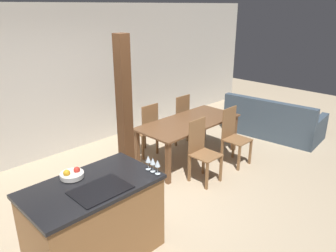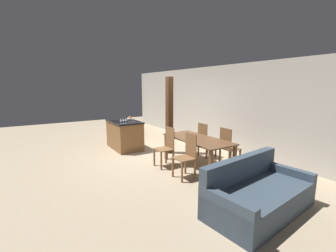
% 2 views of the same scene
% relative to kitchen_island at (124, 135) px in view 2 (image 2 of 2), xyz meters
% --- Properties ---
extents(ground_plane, '(16.00, 16.00, 0.00)m').
position_rel_kitchen_island_xyz_m(ground_plane, '(1.13, 0.40, -0.46)').
color(ground_plane, tan).
extents(wall_back, '(11.20, 0.08, 2.70)m').
position_rel_kitchen_island_xyz_m(wall_back, '(1.13, 2.87, 0.89)').
color(wall_back, beige).
rests_on(wall_back, ground_plane).
extents(kitchen_island, '(1.39, 0.82, 0.93)m').
position_rel_kitchen_island_xyz_m(kitchen_island, '(0.00, 0.00, 0.00)').
color(kitchen_island, olive).
rests_on(kitchen_island, ground_plane).
extents(fruit_bowl, '(0.25, 0.25, 0.11)m').
position_rel_kitchen_island_xyz_m(fruit_bowl, '(-0.07, 0.25, 0.50)').
color(fruit_bowl, silver).
rests_on(fruit_bowl, kitchen_island).
extents(wine_glass_near, '(0.06, 0.06, 0.17)m').
position_rel_kitchen_island_xyz_m(wine_glass_near, '(0.62, -0.34, 0.59)').
color(wine_glass_near, silver).
rests_on(wine_glass_near, kitchen_island).
extents(wine_glass_middle, '(0.06, 0.06, 0.17)m').
position_rel_kitchen_island_xyz_m(wine_glass_middle, '(0.62, -0.26, 0.59)').
color(wine_glass_middle, silver).
rests_on(wine_glass_middle, kitchen_island).
extents(wine_glass_far, '(0.06, 0.06, 0.17)m').
position_rel_kitchen_island_xyz_m(wine_glass_far, '(0.62, -0.19, 0.59)').
color(wine_glass_far, silver).
rests_on(wine_glass_far, kitchen_island).
extents(dining_table, '(1.92, 0.87, 0.73)m').
position_rel_kitchen_island_xyz_m(dining_table, '(2.59, 0.94, 0.17)').
color(dining_table, brown).
rests_on(dining_table, ground_plane).
extents(dining_chair_near_left, '(0.40, 0.40, 1.00)m').
position_rel_kitchen_island_xyz_m(dining_chair_near_left, '(2.16, 0.28, 0.06)').
color(dining_chair_near_left, brown).
rests_on(dining_chair_near_left, ground_plane).
extents(dining_chair_near_right, '(0.40, 0.40, 1.00)m').
position_rel_kitchen_island_xyz_m(dining_chair_near_right, '(3.02, 0.28, 0.06)').
color(dining_chair_near_right, brown).
rests_on(dining_chair_near_right, ground_plane).
extents(dining_chair_far_left, '(0.40, 0.40, 1.00)m').
position_rel_kitchen_island_xyz_m(dining_chair_far_left, '(2.16, 1.59, 0.06)').
color(dining_chair_far_left, brown).
rests_on(dining_chair_far_left, ground_plane).
extents(dining_chair_far_right, '(0.40, 0.40, 1.00)m').
position_rel_kitchen_island_xyz_m(dining_chair_far_right, '(3.02, 1.59, 0.06)').
color(dining_chair_far_right, brown).
rests_on(dining_chair_far_right, ground_plane).
extents(couch, '(1.11, 2.02, 0.84)m').
position_rel_kitchen_island_xyz_m(couch, '(4.76, 0.43, -0.19)').
color(couch, '#3D4C5B').
rests_on(couch, ground_plane).
extents(timber_post, '(0.17, 0.17, 2.31)m').
position_rel_kitchen_island_xyz_m(timber_post, '(1.21, 0.98, 0.69)').
color(timber_post, '#4C2D19').
rests_on(timber_post, ground_plane).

